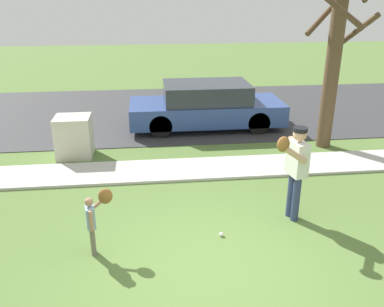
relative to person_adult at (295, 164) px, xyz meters
name	(u,v)px	position (x,y,z in m)	size (l,w,h in m)	color
ground_plane	(186,172)	(-1.68, 2.23, -1.08)	(48.00, 48.00, 0.00)	#567538
sidewalk_strip	(185,169)	(-1.68, 2.33, -1.05)	(36.00, 1.20, 0.06)	beige
road_surface	(171,111)	(-1.68, 7.33, -1.07)	(36.00, 6.80, 0.02)	#38383A
person_adult	(295,164)	(0.00, 0.00, 0.00)	(0.67, 0.73, 1.72)	navy
person_child	(95,214)	(-3.35, -0.63, -0.41)	(0.44, 0.46, 1.03)	#6B6656
baseball	(221,234)	(-1.34, -0.44, -1.04)	(0.07, 0.07, 0.07)	white
utility_cabinet	(74,137)	(-4.31, 3.53, -0.57)	(0.85, 0.77, 1.02)	beige
street_tree_near	(334,55)	(2.13, 3.53, 1.30)	(1.84, 1.88, 4.43)	brown
parked_wagon_blue	(206,106)	(-0.74, 5.45, -0.41)	(4.50, 1.80, 1.33)	#2D478C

